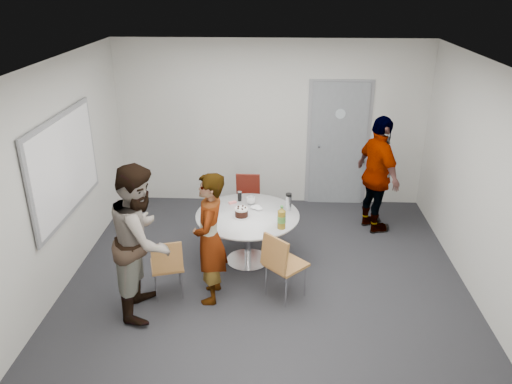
{
  "coord_description": "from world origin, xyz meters",
  "views": [
    {
      "loc": [
        0.12,
        -5.35,
        3.57
      ],
      "look_at": [
        -0.14,
        0.25,
        1.12
      ],
      "focal_mm": 35.0,
      "sensor_mm": 36.0,
      "label": 1
    }
  ],
  "objects_px": {
    "chair_far": "(247,196)",
    "chair_near_left": "(167,263)",
    "whiteboard": "(65,166)",
    "person_right": "(378,175)",
    "door": "(338,144)",
    "person_main": "(210,239)",
    "person_left": "(142,240)",
    "table": "(250,221)",
    "chair_near_right": "(281,261)"
  },
  "relations": [
    {
      "from": "chair_far",
      "to": "chair_near_left",
      "type": "bearing_deg",
      "value": 69.66
    },
    {
      "from": "whiteboard",
      "to": "person_right",
      "type": "distance_m",
      "value": 4.29
    },
    {
      "from": "door",
      "to": "person_main",
      "type": "height_order",
      "value": "door"
    },
    {
      "from": "person_left",
      "to": "table",
      "type": "bearing_deg",
      "value": -49.06
    },
    {
      "from": "chair_far",
      "to": "person_main",
      "type": "xyz_separation_m",
      "value": [
        -0.31,
        -1.94,
        0.31
      ]
    },
    {
      "from": "chair_near_right",
      "to": "person_left",
      "type": "xyz_separation_m",
      "value": [
        -1.55,
        -0.23,
        0.37
      ]
    },
    {
      "from": "whiteboard",
      "to": "chair_near_right",
      "type": "height_order",
      "value": "whiteboard"
    },
    {
      "from": "table",
      "to": "person_left",
      "type": "height_order",
      "value": "person_left"
    },
    {
      "from": "door",
      "to": "person_left",
      "type": "height_order",
      "value": "door"
    },
    {
      "from": "whiteboard",
      "to": "chair_near_right",
      "type": "relative_size",
      "value": 2.22
    },
    {
      "from": "chair_near_left",
      "to": "person_main",
      "type": "distance_m",
      "value": 0.61
    },
    {
      "from": "chair_near_right",
      "to": "person_main",
      "type": "height_order",
      "value": "person_main"
    },
    {
      "from": "table",
      "to": "whiteboard",
      "type": "bearing_deg",
      "value": -173.02
    },
    {
      "from": "chair_near_right",
      "to": "person_left",
      "type": "distance_m",
      "value": 1.6
    },
    {
      "from": "whiteboard",
      "to": "person_left",
      "type": "bearing_deg",
      "value": -35.59
    },
    {
      "from": "door",
      "to": "whiteboard",
      "type": "relative_size",
      "value": 1.12
    },
    {
      "from": "person_left",
      "to": "person_main",
      "type": "bearing_deg",
      "value": -75.39
    },
    {
      "from": "person_main",
      "to": "table",
      "type": "bearing_deg",
      "value": 154.66
    },
    {
      "from": "whiteboard",
      "to": "person_main",
      "type": "xyz_separation_m",
      "value": [
        1.82,
        -0.57,
        -0.65
      ]
    },
    {
      "from": "chair_near_left",
      "to": "person_left",
      "type": "distance_m",
      "value": 0.51
    },
    {
      "from": "table",
      "to": "person_right",
      "type": "relative_size",
      "value": 0.77
    },
    {
      "from": "person_main",
      "to": "chair_near_left",
      "type": "bearing_deg",
      "value": -86.91
    },
    {
      "from": "chair_near_left",
      "to": "chair_far",
      "type": "bearing_deg",
      "value": 50.69
    },
    {
      "from": "chair_near_left",
      "to": "person_main",
      "type": "bearing_deg",
      "value": -14.14
    },
    {
      "from": "chair_far",
      "to": "person_main",
      "type": "height_order",
      "value": "person_main"
    },
    {
      "from": "person_left",
      "to": "person_right",
      "type": "distance_m",
      "value": 3.62
    },
    {
      "from": "table",
      "to": "chair_near_right",
      "type": "bearing_deg",
      "value": -63.54
    },
    {
      "from": "whiteboard",
      "to": "chair_far",
      "type": "distance_m",
      "value": 2.71
    },
    {
      "from": "chair_near_left",
      "to": "whiteboard",
      "type": "bearing_deg",
      "value": 139.18
    },
    {
      "from": "chair_far",
      "to": "person_right",
      "type": "bearing_deg",
      "value": -179.64
    },
    {
      "from": "chair_near_right",
      "to": "chair_near_left",
      "type": "bearing_deg",
      "value": -134.13
    },
    {
      "from": "person_left",
      "to": "person_right",
      "type": "relative_size",
      "value": 1.0
    },
    {
      "from": "person_main",
      "to": "chair_near_right",
      "type": "bearing_deg",
      "value": 91.37
    },
    {
      "from": "table",
      "to": "chair_near_right",
      "type": "height_order",
      "value": "table"
    },
    {
      "from": "door",
      "to": "person_main",
      "type": "relative_size",
      "value": 1.33
    },
    {
      "from": "chair_far",
      "to": "person_left",
      "type": "xyz_separation_m",
      "value": [
        -1.03,
        -2.16,
        0.4
      ]
    },
    {
      "from": "door",
      "to": "chair_far",
      "type": "height_order",
      "value": "door"
    },
    {
      "from": "door",
      "to": "person_right",
      "type": "xyz_separation_m",
      "value": [
        0.49,
        -0.98,
        -0.14
      ]
    },
    {
      "from": "chair_near_left",
      "to": "chair_far",
      "type": "relative_size",
      "value": 0.97
    },
    {
      "from": "chair_far",
      "to": "person_left",
      "type": "bearing_deg",
      "value": 66.74
    },
    {
      "from": "table",
      "to": "chair_far",
      "type": "xyz_separation_m",
      "value": [
        -0.1,
        1.1,
        -0.13
      ]
    },
    {
      "from": "person_main",
      "to": "person_left",
      "type": "xyz_separation_m",
      "value": [
        -0.72,
        -0.22,
        0.09
      ]
    },
    {
      "from": "door",
      "to": "chair_near_left",
      "type": "distance_m",
      "value": 3.69
    },
    {
      "from": "table",
      "to": "chair_far",
      "type": "distance_m",
      "value": 1.11
    },
    {
      "from": "person_right",
      "to": "chair_near_left",
      "type": "bearing_deg",
      "value": 104.04
    },
    {
      "from": "door",
      "to": "person_right",
      "type": "distance_m",
      "value": 1.1
    },
    {
      "from": "chair_far",
      "to": "chair_near_right",
      "type": "bearing_deg",
      "value": 107.24
    },
    {
      "from": "person_left",
      "to": "chair_near_left",
      "type": "bearing_deg",
      "value": -49.65
    },
    {
      "from": "chair_near_right",
      "to": "chair_far",
      "type": "height_order",
      "value": "chair_near_right"
    },
    {
      "from": "door",
      "to": "chair_near_left",
      "type": "height_order",
      "value": "door"
    }
  ]
}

